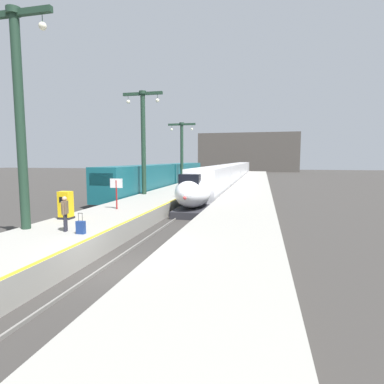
# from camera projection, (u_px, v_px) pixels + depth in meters

# --- Properties ---
(ground_plane) EXTENTS (260.00, 260.00, 0.00)m
(ground_plane) POSITION_uv_depth(u_px,v_px,m) (121.00, 270.00, 12.55)
(ground_plane) COLOR #33302D
(platform_left) EXTENTS (4.80, 110.00, 1.05)m
(platform_left) POSITION_uv_depth(u_px,v_px,m) (181.00, 192.00, 37.38)
(platform_left) COLOR gray
(platform_left) RESTS_ON ground
(platform_right) EXTENTS (4.80, 110.00, 1.05)m
(platform_right) POSITION_uv_depth(u_px,v_px,m) (249.00, 194.00, 35.58)
(platform_right) COLOR gray
(platform_right) RESTS_ON ground
(platform_left_safety_stripe) EXTENTS (0.20, 107.80, 0.01)m
(platform_left_safety_stripe) POSITION_uv_depth(u_px,v_px,m) (200.00, 188.00, 36.82)
(platform_left_safety_stripe) COLOR yellow
(platform_left_safety_stripe) RESTS_ON platform_left
(rail_main_left) EXTENTS (0.08, 110.00, 0.12)m
(rail_main_left) POSITION_uv_depth(u_px,v_px,m) (212.00, 194.00, 39.36)
(rail_main_left) COLOR slate
(rail_main_left) RESTS_ON ground
(rail_main_right) EXTENTS (0.08, 110.00, 0.12)m
(rail_main_right) POSITION_uv_depth(u_px,v_px,m) (223.00, 194.00, 39.03)
(rail_main_right) COLOR slate
(rail_main_right) RESTS_ON ground
(rail_secondary_left) EXTENTS (0.08, 110.00, 0.12)m
(rail_secondary_left) POSITION_uv_depth(u_px,v_px,m) (152.00, 193.00, 41.16)
(rail_secondary_left) COLOR slate
(rail_secondary_left) RESTS_ON ground
(rail_secondary_right) EXTENTS (0.08, 110.00, 0.12)m
(rail_secondary_right) POSITION_uv_depth(u_px,v_px,m) (163.00, 193.00, 40.83)
(rail_secondary_right) COLOR slate
(rail_secondary_right) RESTS_ON ground
(highspeed_train_main) EXTENTS (2.92, 74.77, 3.60)m
(highspeed_train_main) POSITION_uv_depth(u_px,v_px,m) (233.00, 173.00, 58.00)
(highspeed_train_main) COLOR silver
(highspeed_train_main) RESTS_ON ground
(regional_train_adjacent) EXTENTS (2.85, 36.60, 3.80)m
(regional_train_adjacent) POSITION_uv_depth(u_px,v_px,m) (165.00, 176.00, 44.29)
(regional_train_adjacent) COLOR #145660
(regional_train_adjacent) RESTS_ON ground
(station_column_near) EXTENTS (4.00, 0.68, 10.42)m
(station_column_near) POSITION_uv_depth(u_px,v_px,m) (19.00, 102.00, 14.69)
(station_column_near) COLOR #1E3828
(station_column_near) RESTS_ON platform_left
(station_column_mid) EXTENTS (4.00, 0.68, 9.97)m
(station_column_mid) POSITION_uv_depth(u_px,v_px,m) (143.00, 134.00, 29.96)
(station_column_mid) COLOR #1E3828
(station_column_mid) RESTS_ON platform_left
(station_column_far) EXTENTS (4.00, 0.68, 8.66)m
(station_column_far) POSITION_uv_depth(u_px,v_px,m) (182.00, 147.00, 44.25)
(station_column_far) COLOR #1E3828
(station_column_far) RESTS_ON platform_left
(passenger_near_edge) EXTENTS (0.32, 0.55, 1.69)m
(passenger_near_edge) POSITION_uv_depth(u_px,v_px,m) (65.00, 211.00, 14.68)
(passenger_near_edge) COLOR #23232D
(passenger_near_edge) RESTS_ON platform_left
(rolling_suitcase) EXTENTS (0.40, 0.22, 0.98)m
(rolling_suitcase) POSITION_uv_depth(u_px,v_px,m) (81.00, 227.00, 14.25)
(rolling_suitcase) COLOR navy
(rolling_suitcase) RESTS_ON platform_left
(ticket_machine_yellow) EXTENTS (0.76, 0.62, 1.60)m
(ticket_machine_yellow) POSITION_uv_depth(u_px,v_px,m) (66.00, 206.00, 17.82)
(ticket_machine_yellow) COLOR yellow
(ticket_machine_yellow) RESTS_ON platform_left
(departure_info_board) EXTENTS (0.90, 0.10, 2.12)m
(departure_info_board) POSITION_uv_depth(u_px,v_px,m) (116.00, 187.00, 21.24)
(departure_info_board) COLOR maroon
(departure_info_board) RESTS_ON platform_left
(terminus_back_wall) EXTENTS (36.00, 2.00, 14.00)m
(terminus_back_wall) POSITION_uv_depth(u_px,v_px,m) (247.00, 152.00, 110.66)
(terminus_back_wall) COLOR #4C4742
(terminus_back_wall) RESTS_ON ground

